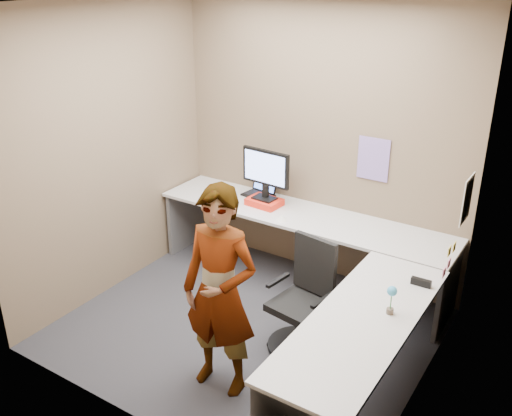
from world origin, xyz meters
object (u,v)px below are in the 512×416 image
Objects in this scene: monitor at (266,170)px; office_chair at (303,307)px; desk at (313,265)px; person at (220,292)px.

monitor is 0.56× the size of office_chair.
person reaches higher than desk.
desk is at bearing 114.07° from office_chair.
desk is at bearing -30.81° from monitor.
monitor is at bearing 144.31° from office_chair.
monitor is 0.33× the size of person.
monitor reaches higher than desk.
desk is at bearing 74.13° from person.
desk is 3.17× the size of office_chair.
office_chair is (0.95, -0.94, -0.70)m from monitor.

